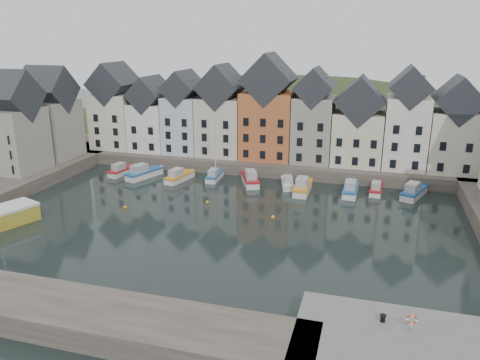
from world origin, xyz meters
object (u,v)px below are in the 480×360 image
at_px(boat_a, 122,171).
at_px(mooring_bollard, 383,318).
at_px(boat_d, 214,176).
at_px(life_ring_post, 412,320).

height_order(boat_a, mooring_bollard, mooring_bollard).
bearing_deg(mooring_bollard, boat_a, 140.07).
distance_m(boat_d, mooring_bollard, 44.88).
xyz_separation_m(boat_a, boat_d, (15.98, 1.50, 0.02)).
height_order(boat_a, boat_d, boat_d).
bearing_deg(boat_d, mooring_bollard, -57.31).
relative_size(boat_a, mooring_bollard, 10.79).
bearing_deg(mooring_bollard, life_ring_post, -16.41).
bearing_deg(boat_d, boat_a, -177.27).
relative_size(boat_a, boat_d, 0.57).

